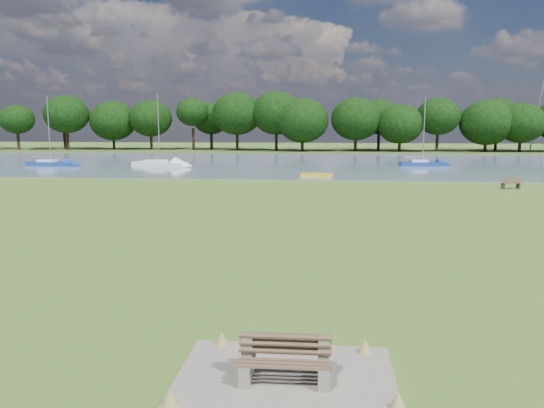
# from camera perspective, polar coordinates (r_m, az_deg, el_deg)

# --- Properties ---
(ground) EXTENTS (220.00, 220.00, 0.00)m
(ground) POSITION_cam_1_polar(r_m,az_deg,el_deg) (24.02, 3.96, -3.16)
(ground) COLOR olive
(river) EXTENTS (220.00, 40.00, 0.10)m
(river) POSITION_cam_1_polar(r_m,az_deg,el_deg) (65.69, 5.14, 4.37)
(river) COLOR slate
(river) RESTS_ON ground
(far_bank) EXTENTS (220.00, 20.00, 0.40)m
(far_bank) POSITION_cam_1_polar(r_m,az_deg,el_deg) (95.63, 5.35, 5.72)
(far_bank) COLOR #4C6626
(far_bank) RESTS_ON ground
(concrete_pad) EXTENTS (4.20, 3.20, 0.10)m
(concrete_pad) POSITION_cam_1_polar(r_m,az_deg,el_deg) (10.70, 1.42, -18.44)
(concrete_pad) COLOR gray
(concrete_pad) RESTS_ON ground
(bench_pair) EXTENTS (1.77, 1.06, 0.94)m
(bench_pair) POSITION_cam_1_polar(r_m,az_deg,el_deg) (10.51, 1.43, -16.33)
(bench_pair) COLOR gray
(bench_pair) RESTS_ON concrete_pad
(riverbank_bench) EXTENTS (1.56, 0.90, 0.92)m
(riverbank_bench) POSITION_cam_1_polar(r_m,az_deg,el_deg) (43.79, 24.37, 2.08)
(riverbank_bench) COLOR brown
(riverbank_bench) RESTS_ON ground
(kayak) EXTENTS (2.99, 1.12, 0.29)m
(kayak) POSITION_cam_1_polar(r_m,az_deg,el_deg) (49.24, 4.81, 3.16)
(kayak) COLOR gold
(kayak) RESTS_ON river
(tree_line) EXTENTS (144.74, 8.09, 9.79)m
(tree_line) POSITION_cam_1_polar(r_m,az_deg,el_deg) (91.50, 6.15, 9.25)
(tree_line) COLOR black
(tree_line) RESTS_ON far_bank
(sailboat_1) EXTENTS (5.30, 2.01, 7.74)m
(sailboat_1) POSITION_cam_1_polar(r_m,az_deg,el_deg) (63.20, 15.85, 4.35)
(sailboat_1) COLOR navy
(sailboat_1) RESTS_ON river
(sailboat_4) EXTENTS (6.94, 4.04, 8.19)m
(sailboat_4) POSITION_cam_1_polar(r_m,az_deg,el_deg) (62.11, -12.05, 4.40)
(sailboat_4) COLOR white
(sailboat_4) RESTS_ON river
(sailboat_5) EXTENTS (5.61, 1.76, 7.93)m
(sailboat_5) POSITION_cam_1_polar(r_m,az_deg,el_deg) (66.17, -22.74, 4.18)
(sailboat_5) COLOR navy
(sailboat_5) RESTS_ON river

